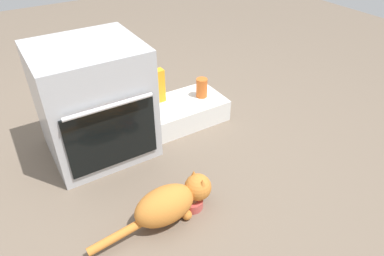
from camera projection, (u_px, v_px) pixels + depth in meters
name	position (u px, v px, depth m)	size (l,w,h in m)	color
ground	(132.00, 180.00, 2.02)	(8.00, 8.00, 0.00)	#6B5B4C
oven	(94.00, 102.00, 2.06)	(0.61, 0.59, 0.71)	#B7BABF
pantry_cabinet	(185.00, 110.00, 2.49)	(0.56, 0.36, 0.16)	white
food_bowl	(192.00, 202.00, 1.83)	(0.12, 0.12, 0.08)	#C64C47
cat	(171.00, 202.00, 1.73)	(0.68, 0.20, 0.21)	#C6752D
sauce_jar	(202.00, 88.00, 2.47)	(0.08, 0.08, 0.14)	#D16023
juice_carton	(158.00, 86.00, 2.38)	(0.09, 0.06, 0.24)	orange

